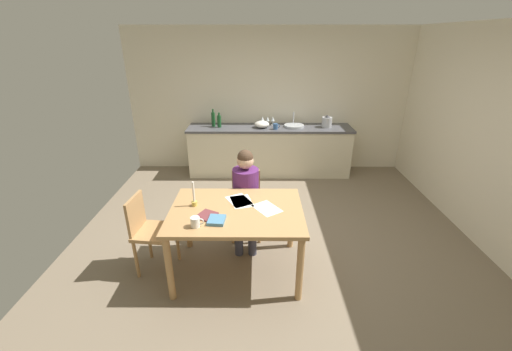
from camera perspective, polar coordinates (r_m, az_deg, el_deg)
ground_plane at (r=4.23m, az=3.29°, el=-11.63°), size 5.20×5.20×0.04m
wall_back at (r=6.16m, az=2.43°, el=13.11°), size 5.20×0.12×2.60m
wall_right at (r=4.59m, az=38.28°, el=4.37°), size 0.12×5.20×2.60m
kitchen_counter at (r=6.03m, az=2.40°, el=4.53°), size 2.98×0.64×0.90m
dining_table at (r=3.39m, az=-3.49°, el=-7.55°), size 1.38×0.99×0.77m
chair_at_table at (r=4.12m, az=-1.79°, el=-4.58°), size 0.41×0.41×0.85m
person_seated at (r=3.89m, az=-1.87°, el=-2.95°), size 0.33×0.59×1.19m
chair_side_empty at (r=3.68m, az=-18.51°, el=-9.14°), size 0.44×0.44×0.89m
coffee_mug at (r=3.08m, az=-10.71°, el=-8.14°), size 0.13×0.09×0.10m
candlestick at (r=3.43m, az=-10.98°, el=-4.15°), size 0.06×0.06×0.28m
book_magazine at (r=3.14m, az=-7.04°, el=-7.90°), size 0.17×0.19×0.03m
book_cookery at (r=3.25m, az=-8.80°, el=-7.03°), size 0.23×0.24×0.02m
paper_letter at (r=3.35m, az=1.94°, el=-5.87°), size 0.34×0.36×0.00m
paper_bill at (r=3.49m, az=-2.58°, el=-4.65°), size 0.28×0.34×0.00m
paper_envelope at (r=3.51m, az=-3.06°, el=-4.46°), size 0.33×0.36×0.00m
sink_unit at (r=5.93m, az=6.80°, el=8.81°), size 0.36×0.36×0.24m
bottle_oil at (r=5.95m, az=-7.63°, el=9.94°), size 0.07×0.07×0.32m
bottle_vinegar at (r=5.88m, az=-6.58°, el=9.61°), size 0.07×0.07×0.27m
mixing_bowl at (r=5.84m, az=1.04°, el=9.12°), size 0.27×0.27×0.12m
stovetop_kettle at (r=6.00m, az=12.52°, el=9.34°), size 0.18×0.18×0.22m
wine_glass_near_sink at (r=6.02m, az=3.02°, el=10.01°), size 0.07×0.07×0.15m
wine_glass_by_kettle at (r=6.01m, az=2.07°, el=10.02°), size 0.07×0.07×0.15m
wine_glass_back_left at (r=6.01m, az=1.15°, el=10.02°), size 0.07×0.07×0.15m
teacup_on_counter at (r=5.74m, az=3.52°, el=8.73°), size 0.12×0.08×0.10m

